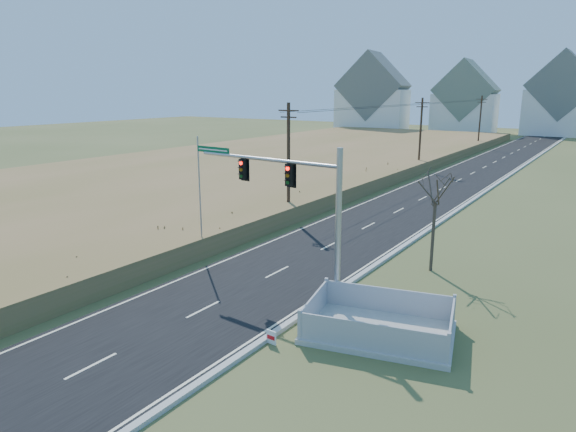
# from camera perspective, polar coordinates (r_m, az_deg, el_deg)

# --- Properties ---
(ground) EXTENTS (260.00, 260.00, 0.00)m
(ground) POSITION_cam_1_polar(r_m,az_deg,el_deg) (25.78, -6.34, -8.87)
(ground) COLOR #4C5328
(ground) RESTS_ON ground
(road) EXTENTS (8.00, 180.00, 0.06)m
(road) POSITION_cam_1_polar(r_m,az_deg,el_deg) (70.57, 20.63, 4.89)
(road) COLOR black
(road) RESTS_ON ground
(curb) EXTENTS (0.30, 180.00, 0.18)m
(curb) POSITION_cam_1_polar(r_m,az_deg,el_deg) (69.78, 23.95, 4.54)
(curb) COLOR #B2AFA8
(curb) RESTS_ON ground
(reed_marsh) EXTENTS (38.00, 110.00, 1.30)m
(reed_marsh) POSITION_cam_1_polar(r_m,az_deg,el_deg) (70.85, -0.62, 6.31)
(reed_marsh) COLOR #9E7047
(reed_marsh) RESTS_ON ground
(utility_pole_near) EXTENTS (1.80, 0.26, 9.00)m
(utility_pole_near) POSITION_cam_1_polar(r_m,az_deg,el_deg) (40.08, 0.06, 6.33)
(utility_pole_near) COLOR #422D1E
(utility_pole_near) RESTS_ON ground
(utility_pole_mid) EXTENTS (1.80, 0.26, 9.00)m
(utility_pole_mid) POSITION_cam_1_polar(r_m,az_deg,el_deg) (67.05, 14.50, 8.92)
(utility_pole_mid) COLOR #422D1E
(utility_pole_mid) RESTS_ON ground
(utility_pole_far) EXTENTS (1.80, 0.26, 9.00)m
(utility_pole_far) POSITION_cam_1_polar(r_m,az_deg,el_deg) (95.84, 20.55, 9.83)
(utility_pole_far) COLOR #422D1E
(utility_pole_far) RESTS_ON ground
(condo_nw) EXTENTS (17.69, 13.38, 19.05)m
(condo_nw) POSITION_cam_1_polar(r_m,az_deg,el_deg) (129.68, 9.40, 12.66)
(condo_nw) COLOR white
(condo_nw) RESTS_ON ground
(condo_nnw) EXTENTS (14.93, 11.17, 17.03)m
(condo_nnw) POSITION_cam_1_polar(r_m,az_deg,el_deg) (130.54, 19.07, 11.78)
(condo_nnw) COLOR white
(condo_nnw) RESTS_ON ground
(condo_n) EXTENTS (15.27, 10.20, 18.54)m
(condo_n) POSITION_cam_1_polar(r_m,az_deg,el_deg) (130.87, 28.19, 11.22)
(condo_n) COLOR white
(condo_n) RESTS_ON ground
(traffic_signal_mast) EXTENTS (9.38, 1.06, 7.48)m
(traffic_signal_mast) POSITION_cam_1_polar(r_m,az_deg,el_deg) (24.11, 1.85, 1.01)
(traffic_signal_mast) COLOR #9EA0A5
(traffic_signal_mast) RESTS_ON ground
(fence_enclosure) EXTENTS (6.74, 5.33, 1.36)m
(fence_enclosure) POSITION_cam_1_polar(r_m,az_deg,el_deg) (22.13, 10.06, -12.22)
(fence_enclosure) COLOR #B7B5AD
(fence_enclosure) RESTS_ON ground
(open_sign) EXTENTS (0.47, 0.09, 0.58)m
(open_sign) POSITION_cam_1_polar(r_m,az_deg,el_deg) (21.05, -1.87, -13.32)
(open_sign) COLOR white
(open_sign) RESTS_ON ground
(flagpole) EXTENTS (0.33, 0.33, 7.33)m
(flagpole) POSITION_cam_1_polar(r_m,az_deg,el_deg) (31.09, -9.70, 0.63)
(flagpole) COLOR #B7B5AD
(flagpole) RESTS_ON ground
(bare_tree) EXTENTS (2.26, 2.26, 6.00)m
(bare_tree) POSITION_cam_1_polar(r_m,az_deg,el_deg) (29.00, 16.16, 3.19)
(bare_tree) COLOR #4C3F33
(bare_tree) RESTS_ON ground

